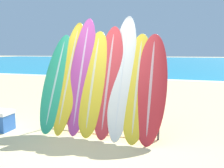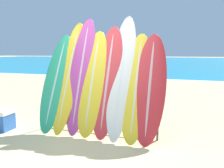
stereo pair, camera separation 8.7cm
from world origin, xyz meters
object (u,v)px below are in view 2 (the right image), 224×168
Objects in this scene: surfboard_slot_4 at (108,80)px; person_mid_beach at (121,70)px; surfboard_rack at (99,110)px; surfboard_slot_5 at (122,74)px; surfboard_slot_7 at (150,87)px; person_far_left at (120,68)px; surfboard_slot_0 at (56,81)px; person_near_water at (149,66)px; surfboard_slot_3 at (93,82)px; surfboard_slot_2 at (81,74)px; surfboard_slot_6 at (136,86)px; surfboard_slot_1 at (69,75)px.

surfboard_slot_4 reaches higher than person_mid_beach.
surfboard_slot_5 reaches higher than surfboard_rack.
surfboard_slot_7 reaches higher than person_mid_beach.
surfboard_rack is 1.35× the size of person_mid_beach.
surfboard_rack is 6.13m from person_far_left.
person_far_left is at bearing 93.12° from surfboard_slot_0.
person_mid_beach is at bearing 88.78° from person_far_left.
surfboard_slot_5 is 1.37× the size of person_near_water.
surfboard_slot_4 is (1.16, 0.03, 0.07)m from surfboard_slot_0.
person_near_water is (0.08, 6.62, -0.09)m from surfboard_slot_3.
surfboard_slot_7 is 1.20× the size of person_far_left.
surfboard_slot_3 is at bearing 126.54° from person_near_water.
person_far_left is (-0.89, 5.87, -0.28)m from surfboard_slot_2.
surfboard_slot_2 is 1.09× the size of surfboard_slot_4.
surfboard_slot_5 is 1.20× the size of surfboard_slot_7.
surfboard_slot_4 reaches higher than surfboard_slot_6.
surfboard_slot_5 reaches higher than surfboard_slot_1.
surfboard_slot_1 is 0.29m from surfboard_slot_2.
surfboard_slot_3 is at bearing -11.53° from surfboard_slot_2.
surfboard_slot_2 is 1.18× the size of surfboard_slot_6.
surfboard_slot_4 is 0.30m from surfboard_slot_5.
surfboard_slot_6 is 6.28m from person_far_left.
surfboard_slot_0 is 0.85m from surfboard_slot_3.
surfboard_slot_7 is at bearing -9.58° from surfboard_slot_5.
surfboard_rack is 0.99× the size of surfboard_slot_5.
person_far_left is at bearing 111.34° from surfboard_slot_7.
surfboard_slot_1 is 1.15× the size of surfboard_slot_7.
surfboard_slot_2 is at bearing 17.59° from person_mid_beach.
surfboard_slot_2 is at bearing -3.00° from surfboard_slot_1.
surfboard_slot_1 reaches higher than person_mid_beach.
surfboard_slot_4 is 6.60m from person_near_water.
surfboard_slot_6 is 6.67m from person_near_water.
surfboard_slot_0 reaches higher than surfboard_slot_6.
surfboard_slot_5 is (0.43, 0.12, 0.72)m from surfboard_rack.
surfboard_slot_1 is at bearing 121.57° from person_near_water.
surfboard_slot_1 is at bearing -179.33° from surfboard_slot_5.
surfboard_rack is 1.00× the size of surfboard_slot_2.
surfboard_slot_0 is at bearing 9.80° from person_mid_beach.
person_near_water reaches higher than surfboard_rack.
surfboard_slot_3 is (0.28, -0.06, -0.14)m from surfboard_slot_2.
surfboard_slot_1 reaches higher than person_far_left.
surfboard_slot_2 is 0.99× the size of surfboard_slot_5.
surfboard_slot_0 is 6.69m from person_near_water.
surfboard_slot_0 is at bearing 179.96° from surfboard_slot_6.
surfboard_slot_2 is 6.58m from person_near_water.
surfboard_slot_0 is 2.00m from surfboard_slot_7.
surfboard_slot_3 is 1.19× the size of person_near_water.
person_near_water is at bearing 92.02° from surfboard_slot_4.
surfboard_rack is 0.59m from surfboard_slot_3.
surfboard_slot_4 reaches higher than person_far_left.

